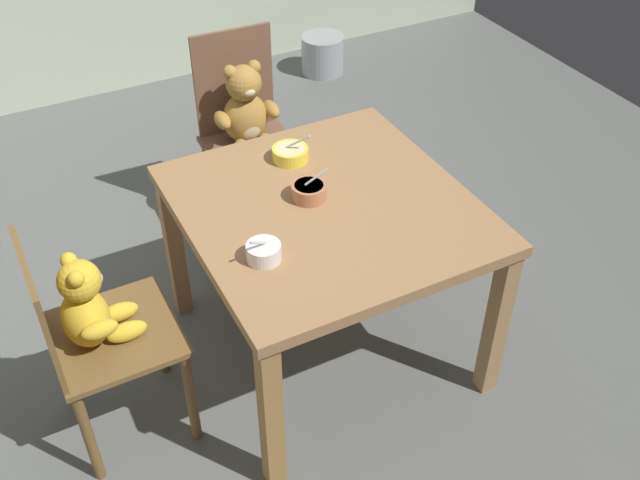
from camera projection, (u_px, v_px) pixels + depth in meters
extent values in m
cube|color=#595B59|center=(326.00, 347.00, 3.04)|extent=(5.20, 5.20, 0.04)
cube|color=#976C45|center=(327.00, 209.00, 2.59)|extent=(0.97, 1.02, 0.04)
cube|color=olive|center=(271.00, 417.00, 2.34)|extent=(0.06, 0.06, 0.66)
cube|color=#987147|center=(496.00, 324.00, 2.65)|extent=(0.06, 0.06, 0.66)
cube|color=#A37145|center=(175.00, 248.00, 2.98)|extent=(0.06, 0.06, 0.66)
cube|color=olive|center=(365.00, 189.00, 3.29)|extent=(0.06, 0.06, 0.66)
cube|color=brown|center=(114.00, 334.00, 2.45)|extent=(0.41, 0.42, 0.02)
cube|color=brown|center=(39.00, 310.00, 2.25)|extent=(0.02, 0.38, 0.39)
cylinder|color=brown|center=(191.00, 397.00, 2.54)|extent=(0.04, 0.04, 0.44)
cylinder|color=brown|center=(158.00, 331.00, 2.78)|extent=(0.04, 0.04, 0.44)
cylinder|color=brown|center=(89.00, 437.00, 2.42)|extent=(0.04, 0.04, 0.44)
cylinder|color=brown|center=(64.00, 364.00, 2.66)|extent=(0.04, 0.04, 0.44)
ellipsoid|color=gold|center=(86.00, 317.00, 2.36)|extent=(0.15, 0.18, 0.20)
ellipsoid|color=#C6BD92|center=(102.00, 315.00, 2.38)|extent=(0.05, 0.10, 0.12)
sphere|color=gold|center=(79.00, 281.00, 2.26)|extent=(0.13, 0.13, 0.13)
ellipsoid|color=#C6BD92|center=(95.00, 278.00, 2.29)|extent=(0.05, 0.05, 0.04)
sphere|color=gold|center=(76.00, 279.00, 2.19)|extent=(0.05, 0.05, 0.05)
sphere|color=gold|center=(69.00, 260.00, 2.26)|extent=(0.05, 0.05, 0.05)
ellipsoid|color=gold|center=(100.00, 330.00, 2.28)|extent=(0.12, 0.06, 0.06)
ellipsoid|color=gold|center=(83.00, 290.00, 2.42)|extent=(0.12, 0.06, 0.06)
ellipsoid|color=gold|center=(127.00, 332.00, 2.41)|extent=(0.13, 0.06, 0.06)
ellipsoid|color=gold|center=(118.00, 313.00, 2.47)|extent=(0.13, 0.06, 0.06)
cube|color=brown|center=(253.00, 150.00, 3.33)|extent=(0.41, 0.41, 0.02)
cube|color=brown|center=(234.00, 81.00, 3.30)|extent=(0.36, 0.03, 0.48)
cylinder|color=brown|center=(235.00, 221.00, 3.30)|extent=(0.04, 0.04, 0.44)
cylinder|color=brown|center=(303.00, 202.00, 3.41)|extent=(0.04, 0.04, 0.44)
cylinder|color=brown|center=(210.00, 182.00, 3.54)|extent=(0.04, 0.04, 0.44)
cylinder|color=brown|center=(275.00, 165.00, 3.65)|extent=(0.04, 0.04, 0.44)
ellipsoid|color=#A67836|center=(245.00, 118.00, 3.30)|extent=(0.21, 0.18, 0.23)
ellipsoid|color=beige|center=(250.00, 126.00, 3.26)|extent=(0.11, 0.06, 0.14)
sphere|color=#A67836|center=(244.00, 83.00, 3.18)|extent=(0.16, 0.16, 0.16)
ellipsoid|color=beige|center=(249.00, 91.00, 3.15)|extent=(0.06, 0.06, 0.05)
sphere|color=#A67836|center=(230.00, 72.00, 3.13)|extent=(0.06, 0.06, 0.06)
sphere|color=#A67836|center=(254.00, 67.00, 3.17)|extent=(0.06, 0.06, 0.06)
ellipsoid|color=#A67836|center=(222.00, 120.00, 3.22)|extent=(0.07, 0.13, 0.06)
ellipsoid|color=#A67836|center=(271.00, 109.00, 3.30)|extent=(0.07, 0.13, 0.06)
ellipsoid|color=#A67836|center=(245.00, 149.00, 3.24)|extent=(0.08, 0.15, 0.07)
ellipsoid|color=#A67836|center=(268.00, 144.00, 3.28)|extent=(0.08, 0.15, 0.07)
cylinder|color=#B26E4C|center=(309.00, 191.00, 2.59)|extent=(0.12, 0.12, 0.06)
cylinder|color=#B26E4C|center=(309.00, 197.00, 2.60)|extent=(0.07, 0.07, 0.01)
cylinder|color=#D1C089|center=(309.00, 186.00, 2.57)|extent=(0.10, 0.10, 0.01)
cylinder|color=#BCBCC1|center=(317.00, 177.00, 2.55)|extent=(0.09, 0.03, 0.06)
ellipsoid|color=#BCBCC1|center=(306.00, 187.00, 2.57)|extent=(0.04, 0.03, 0.01)
cylinder|color=silver|center=(264.00, 252.00, 2.33)|extent=(0.11, 0.11, 0.06)
cylinder|color=silver|center=(264.00, 258.00, 2.35)|extent=(0.06, 0.06, 0.01)
cylinder|color=beige|center=(263.00, 246.00, 2.32)|extent=(0.09, 0.09, 0.01)
cylinder|color=#BCBCC1|center=(258.00, 243.00, 2.28)|extent=(0.07, 0.05, 0.06)
ellipsoid|color=#BCBCC1|center=(265.00, 246.00, 2.32)|extent=(0.04, 0.04, 0.01)
cylinder|color=yellow|center=(290.00, 154.00, 2.78)|extent=(0.14, 0.14, 0.05)
cylinder|color=yellow|center=(290.00, 158.00, 2.79)|extent=(0.07, 0.07, 0.01)
cylinder|color=beige|center=(290.00, 149.00, 2.76)|extent=(0.11, 0.11, 0.01)
cylinder|color=#BCBCC1|center=(298.00, 142.00, 2.73)|extent=(0.07, 0.07, 0.07)
ellipsoid|color=#BCBCC1|center=(288.00, 149.00, 2.77)|extent=(0.04, 0.04, 0.01)
cylinder|color=#93969B|center=(323.00, 54.00, 4.82)|extent=(0.27, 0.27, 0.24)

